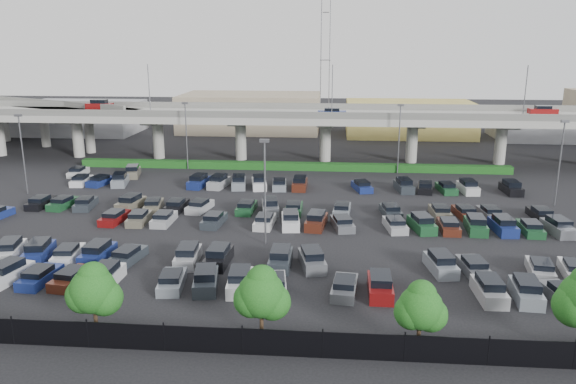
% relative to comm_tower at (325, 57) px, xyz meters
% --- Properties ---
extents(ground, '(280.00, 280.00, 0.00)m').
position_rel_comm_tower_xyz_m(ground, '(-4.00, -74.00, -15.61)').
color(ground, black).
extents(overpass, '(150.00, 13.00, 15.80)m').
position_rel_comm_tower_xyz_m(overpass, '(-4.25, -41.99, -8.64)').
color(overpass, gray).
rests_on(overpass, ground).
extents(on_ramp, '(50.93, 30.13, 8.80)m').
position_rel_comm_tower_xyz_m(on_ramp, '(-56.10, -30.95, -8.76)').
color(on_ramp, gray).
rests_on(on_ramp, ground).
extents(hedge, '(66.00, 1.60, 1.10)m').
position_rel_comm_tower_xyz_m(hedge, '(-4.00, -49.00, -15.06)').
color(hedge, '#134215').
rests_on(hedge, ground).
extents(fence, '(70.00, 0.10, 2.00)m').
position_rel_comm_tower_xyz_m(fence, '(-4.05, -102.00, -14.71)').
color(fence, black).
rests_on(fence, ground).
extents(tree_row, '(65.07, 3.66, 5.94)m').
position_rel_comm_tower_xyz_m(tree_row, '(-3.30, -100.53, -12.09)').
color(tree_row, '#332316').
rests_on(tree_row, ground).
extents(parked_cars, '(63.10, 41.69, 1.67)m').
position_rel_comm_tower_xyz_m(parked_cars, '(-4.22, -77.98, -14.97)').
color(parked_cars, '#A7A7AC').
rests_on(parked_cars, ground).
extents(light_poles, '(66.90, 48.38, 10.30)m').
position_rel_comm_tower_xyz_m(light_poles, '(-8.12, -72.00, -9.37)').
color(light_poles, '#535358').
rests_on(light_poles, ground).
extents(distant_buildings, '(138.00, 24.00, 9.00)m').
position_rel_comm_tower_xyz_m(distant_buildings, '(8.38, -12.19, -11.87)').
color(distant_buildings, slate).
rests_on(distant_buildings, ground).
extents(comm_tower, '(2.40, 2.40, 30.00)m').
position_rel_comm_tower_xyz_m(comm_tower, '(0.00, 0.00, 0.00)').
color(comm_tower, '#535358').
rests_on(comm_tower, ground).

